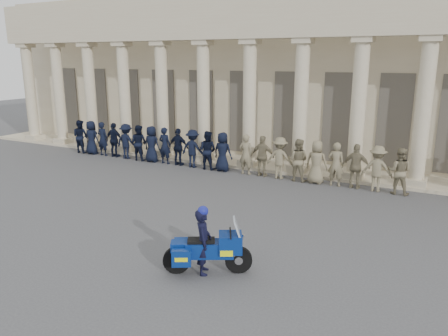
# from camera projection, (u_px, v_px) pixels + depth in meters

# --- Properties ---
(ground) EXTENTS (90.00, 90.00, 0.00)m
(ground) POSITION_uv_depth(u_px,v_px,m) (186.00, 224.00, 14.70)
(ground) COLOR #47474A
(ground) RESTS_ON ground
(building) EXTENTS (40.00, 12.50, 9.00)m
(building) POSITION_uv_depth(u_px,v_px,m) (315.00, 73.00, 26.27)
(building) COLOR #C5B594
(building) RESTS_ON ground
(officer_rank) EXTENTS (18.44, 0.73, 1.93)m
(officer_rank) POSITION_uv_depth(u_px,v_px,m) (213.00, 151.00, 21.55)
(officer_rank) COLOR black
(officer_rank) RESTS_ON ground
(motorcycle) EXTENTS (2.10, 1.49, 1.49)m
(motorcycle) POSITION_uv_depth(u_px,v_px,m) (208.00, 250.00, 11.21)
(motorcycle) COLOR black
(motorcycle) RESTS_ON ground
(rider) EXTENTS (0.67, 0.76, 1.83)m
(rider) POSITION_uv_depth(u_px,v_px,m) (203.00, 240.00, 11.14)
(rider) COLOR black
(rider) RESTS_ON ground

